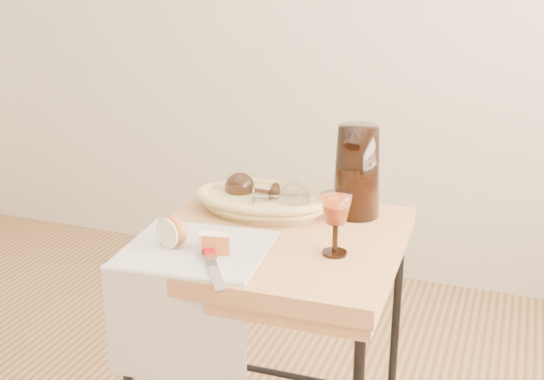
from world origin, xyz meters
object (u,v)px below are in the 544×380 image
at_px(pitcher, 357,171).
at_px(apple_half, 174,230).
at_px(side_table, 275,369).
at_px(goblet_lying_b, 277,197).
at_px(wine_goblet, 335,224).
at_px(bread_basket, 263,203).
at_px(goblet_lying_a, 255,190).
at_px(table_knife, 212,261).
at_px(tea_towel, 196,249).

distance_m(pitcher, apple_half, 0.50).
distance_m(side_table, apple_half, 0.49).
xyz_separation_m(goblet_lying_b, apple_half, (-0.15, -0.27, -0.01)).
distance_m(wine_goblet, apple_half, 0.37).
height_order(bread_basket, goblet_lying_a, goblet_lying_a).
height_order(goblet_lying_a, pitcher, pitcher).
bearing_deg(table_knife, side_table, 131.31).
distance_m(tea_towel, goblet_lying_b, 0.29).
height_order(wine_goblet, table_knife, wine_goblet).
bearing_deg(apple_half, table_knife, -8.39).
bearing_deg(pitcher, wine_goblet, -88.89).
relative_size(pitcher, apple_half, 3.53).
bearing_deg(wine_goblet, goblet_lying_b, 138.90).
distance_m(wine_goblet, table_knife, 0.29).
height_order(bread_basket, goblet_lying_b, goblet_lying_b).
bearing_deg(tea_towel, goblet_lying_b, 63.90).
bearing_deg(pitcher, goblet_lying_a, -171.96).
bearing_deg(goblet_lying_b, side_table, -92.59).
xyz_separation_m(tea_towel, wine_goblet, (0.30, 0.09, 0.07)).
bearing_deg(side_table, table_knife, -105.27).
bearing_deg(wine_goblet, bread_basket, 141.90).
xyz_separation_m(pitcher, table_knife, (-0.21, -0.43, -0.10)).
distance_m(goblet_lying_a, wine_goblet, 0.35).
xyz_separation_m(side_table, bread_basket, (-0.09, 0.14, 0.41)).
height_order(pitcher, apple_half, pitcher).
height_order(side_table, pitcher, pitcher).
xyz_separation_m(goblet_lying_a, pitcher, (0.26, 0.05, 0.07)).
relative_size(tea_towel, pitcher, 1.16).
bearing_deg(goblet_lying_a, side_table, 134.08).
bearing_deg(apple_half, wine_goblet, 34.44).
distance_m(goblet_lying_a, goblet_lying_b, 0.08).
xyz_separation_m(side_table, goblet_lying_a, (-0.11, 0.15, 0.44)).
distance_m(tea_towel, goblet_lying_a, 0.31).
relative_size(goblet_lying_b, pitcher, 0.47).
relative_size(wine_goblet, table_knife, 0.60).
bearing_deg(goblet_lying_a, pitcher, -162.34).
relative_size(side_table, apple_half, 9.72).
relative_size(bread_basket, table_knife, 1.32).
bearing_deg(goblet_lying_b, bread_basket, 137.44).
distance_m(side_table, tea_towel, 0.44).
relative_size(side_table, table_knife, 3.12).
bearing_deg(wine_goblet, pitcher, 94.01).
relative_size(tea_towel, bread_basket, 1.00).
bearing_deg(tea_towel, bread_basket, 73.94).
xyz_separation_m(bread_basket, table_knife, (0.02, -0.36, -0.01)).
relative_size(goblet_lying_a, table_knife, 0.54).
xyz_separation_m(goblet_lying_a, apple_half, (-0.08, -0.31, -0.01)).
height_order(apple_half, table_knife, apple_half).
distance_m(side_table, table_knife, 0.46).
bearing_deg(goblet_lying_b, apple_half, -139.72).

